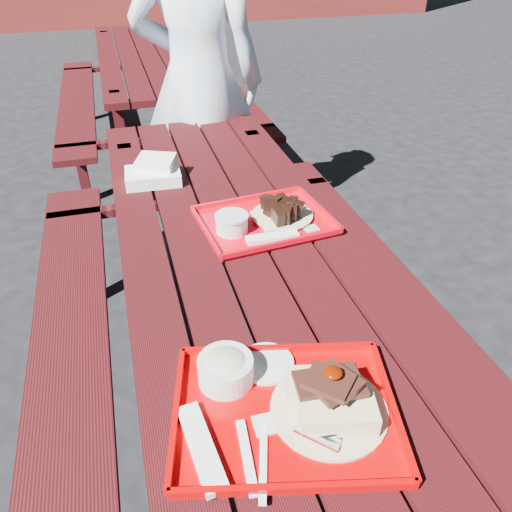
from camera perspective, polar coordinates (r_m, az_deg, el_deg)
The scene contains 7 objects.
ground at distance 2.06m, azimuth -1.20°, elevation -16.76°, with size 60.00×60.00×0.00m, color black.
picnic_table_near at distance 1.67m, azimuth -1.43°, elevation -4.58°, with size 1.41×2.40×0.75m.
picnic_table_far at distance 4.20m, azimuth -11.88°, elevation 19.25°, with size 1.41×2.40×0.75m.
near_tray at distance 1.07m, azimuth 3.22°, elevation -15.71°, with size 0.53×0.45×0.14m.
far_tray at distance 1.66m, azimuth 0.84°, elevation 4.16°, with size 0.45×0.37×0.07m.
white_cloth at distance 2.00m, azimuth -11.60°, elevation 9.35°, with size 0.22×0.19×0.09m.
person at distance 2.70m, azimuth -6.57°, elevation 19.22°, with size 0.66×0.44×1.82m, color #C0E0FF.
Camera 1 is at (-0.32, -1.26, 1.61)m, focal length 35.00 mm.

